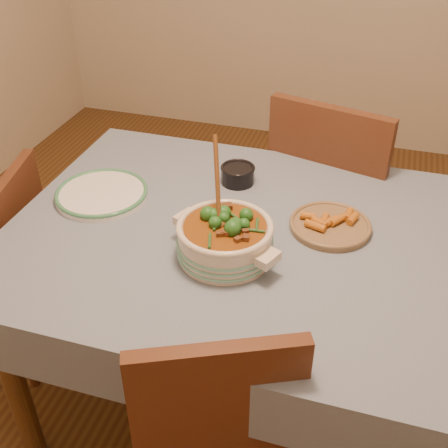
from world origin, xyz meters
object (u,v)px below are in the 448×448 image
object	(u,v)px
stew_casserole	(225,237)
chair_far	(332,196)
white_plate	(102,194)
condiment_bowl	(238,174)
fried_plate	(330,224)
dining_table	(285,265)
chair_left	(3,261)

from	to	relation	value
stew_casserole	chair_far	xyz separation A→B (m)	(0.22, 0.75, -0.27)
white_plate	condiment_bowl	xyz separation A→B (m)	(0.40, 0.22, 0.02)
fried_plate	chair_far	xyz separation A→B (m)	(-0.04, 0.53, -0.22)
dining_table	chair_far	xyz separation A→B (m)	(0.07, 0.62, -0.12)
chair_left	condiment_bowl	bearing A→B (deg)	98.81
white_plate	chair_left	xyz separation A→B (m)	(-0.39, -0.09, -0.30)
chair_far	chair_left	size ratio (longest dim) A/B	1.18
fried_plate	stew_casserole	bearing A→B (deg)	-140.31
stew_casserole	fried_plate	distance (m)	0.35
chair_far	white_plate	bearing A→B (deg)	53.50
condiment_bowl	fried_plate	bearing A→B (deg)	-28.05
chair_left	fried_plate	bearing A→B (deg)	83.87
chair_far	chair_left	bearing A→B (deg)	45.46
condiment_bowl	dining_table	bearing A→B (deg)	-50.44
condiment_bowl	chair_far	xyz separation A→B (m)	(0.30, 0.35, -0.24)
white_plate	chair_far	distance (m)	0.92
condiment_bowl	chair_far	bearing A→B (deg)	49.39
dining_table	white_plate	bearing A→B (deg)	174.83
condiment_bowl	chair_far	distance (m)	0.52
white_plate	dining_table	bearing A→B (deg)	-5.17
stew_casserole	fried_plate	size ratio (longest dim) A/B	1.20
dining_table	stew_casserole	distance (m)	0.25
chair_far	dining_table	bearing A→B (deg)	98.23
white_plate	chair_left	world-z (taller)	chair_left
condiment_bowl	fried_plate	xyz separation A→B (m)	(0.34, -0.18, -0.02)
fried_plate	chair_left	size ratio (longest dim) A/B	0.35
stew_casserole	condiment_bowl	xyz separation A→B (m)	(-0.08, 0.40, -0.03)
fried_plate	chair_far	world-z (taller)	chair_far
white_plate	chair_left	distance (m)	0.50
white_plate	fried_plate	bearing A→B (deg)	3.08
dining_table	condiment_bowl	distance (m)	0.38
white_plate	condiment_bowl	distance (m)	0.46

